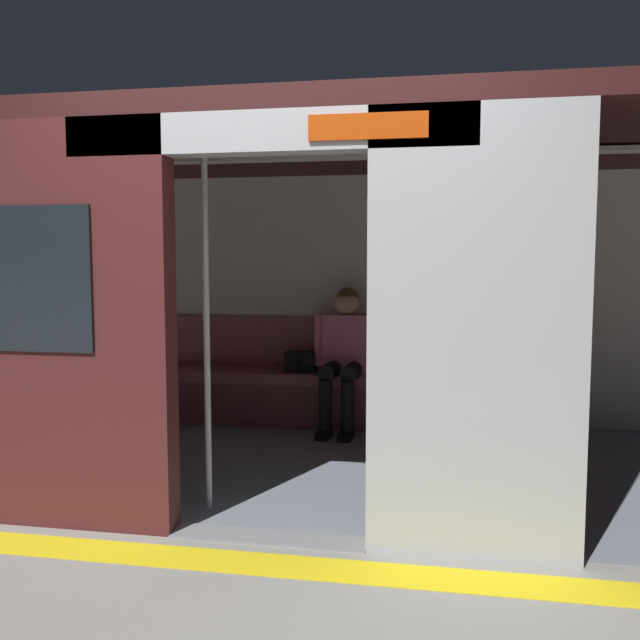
{
  "coord_description": "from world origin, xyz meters",
  "views": [
    {
      "loc": [
        -0.89,
        3.35,
        1.45
      ],
      "look_at": [
        -0.02,
        -1.35,
        1.01
      ],
      "focal_mm": 38.85,
      "sensor_mm": 36.0,
      "label": 1
    }
  ],
  "objects_px": {
    "book": "(390,371)",
    "grab_pole_door": "(207,325)",
    "train_car": "(305,246)",
    "handbag": "(300,362)",
    "person_seated": "(345,349)",
    "bench_seat": "(340,386)"
  },
  "relations": [
    {
      "from": "book",
      "to": "grab_pole_door",
      "type": "bearing_deg",
      "value": 79.02
    },
    {
      "from": "train_car",
      "to": "handbag",
      "type": "distance_m",
      "value": 1.52
    },
    {
      "from": "person_seated",
      "to": "book",
      "type": "xyz_separation_m",
      "value": [
        -0.37,
        -0.14,
        -0.2
      ]
    },
    {
      "from": "train_car",
      "to": "handbag",
      "type": "relative_size",
      "value": 24.62
    },
    {
      "from": "train_car",
      "to": "person_seated",
      "type": "height_order",
      "value": "train_car"
    },
    {
      "from": "train_car",
      "to": "book",
      "type": "bearing_deg",
      "value": -112.28
    },
    {
      "from": "person_seated",
      "to": "book",
      "type": "height_order",
      "value": "person_seated"
    },
    {
      "from": "train_car",
      "to": "bench_seat",
      "type": "xyz_separation_m",
      "value": [
        -0.07,
        -1.11,
        -1.17
      ]
    },
    {
      "from": "book",
      "to": "handbag",
      "type": "bearing_deg",
      "value": 15.67
    },
    {
      "from": "handbag",
      "to": "person_seated",
      "type": "bearing_deg",
      "value": 168.36
    },
    {
      "from": "person_seated",
      "to": "grab_pole_door",
      "type": "distance_m",
      "value": 2.08
    },
    {
      "from": "book",
      "to": "person_seated",
      "type": "bearing_deg",
      "value": 32.02
    },
    {
      "from": "train_car",
      "to": "book",
      "type": "distance_m",
      "value": 1.66
    },
    {
      "from": "train_car",
      "to": "person_seated",
      "type": "distance_m",
      "value": 1.35
    },
    {
      "from": "train_car",
      "to": "person_seated",
      "type": "relative_size",
      "value": 5.38
    },
    {
      "from": "grab_pole_door",
      "to": "handbag",
      "type": "bearing_deg",
      "value": -92.84
    },
    {
      "from": "bench_seat",
      "to": "book",
      "type": "xyz_separation_m",
      "value": [
        -0.42,
        -0.09,
        0.12
      ]
    },
    {
      "from": "grab_pole_door",
      "to": "person_seated",
      "type": "bearing_deg",
      "value": -104.19
    },
    {
      "from": "person_seated",
      "to": "book",
      "type": "bearing_deg",
      "value": -159.35
    },
    {
      "from": "train_car",
      "to": "handbag",
      "type": "height_order",
      "value": "train_car"
    },
    {
      "from": "book",
      "to": "grab_pole_door",
      "type": "distance_m",
      "value": 2.37
    },
    {
      "from": "grab_pole_door",
      "to": "book",
      "type": "bearing_deg",
      "value": -112.35
    }
  ]
}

